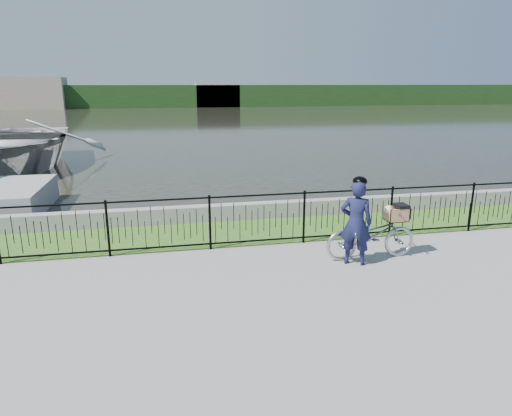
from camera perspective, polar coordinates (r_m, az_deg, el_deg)
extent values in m
plane|color=gray|center=(8.22, 2.54, -8.51)|extent=(120.00, 120.00, 0.00)
cube|color=#3D6921|center=(10.59, -0.87, -2.89)|extent=(60.00, 2.00, 0.01)
plane|color=#28291F|center=(40.46, -9.03, 10.51)|extent=(120.00, 120.00, 0.00)
cube|color=gray|center=(11.47, -1.80, -0.43)|extent=(60.00, 0.30, 0.40)
cube|color=#1F3F18|center=(67.33, -10.25, 13.62)|extent=(120.00, 6.00, 3.00)
cube|color=gray|center=(67.26, -26.13, 12.77)|extent=(8.00, 4.00, 4.00)
cube|color=gray|center=(66.27, -4.88, 13.87)|extent=(6.00, 3.00, 3.20)
imported|color=#A8ADB4|center=(9.13, 14.17, -3.28)|extent=(1.81, 0.63, 0.95)
cube|color=black|center=(9.28, 17.09, -1.52)|extent=(0.38, 0.18, 0.02)
cube|color=#A1734B|center=(9.28, 17.10, -1.47)|extent=(0.41, 0.29, 0.01)
cube|color=#A1734B|center=(9.36, 16.76, -0.50)|extent=(0.41, 0.01, 0.27)
cube|color=#A1734B|center=(9.13, 17.56, -0.96)|extent=(0.41, 0.02, 0.27)
cube|color=#A1734B|center=(9.34, 18.22, -0.66)|extent=(0.01, 0.29, 0.27)
cube|color=#A1734B|center=(9.15, 16.07, -0.80)|extent=(0.01, 0.29, 0.27)
cube|color=black|center=(9.24, 17.73, 0.27)|extent=(0.22, 0.30, 0.06)
cube|color=black|center=(9.34, 18.33, -0.50)|extent=(0.02, 0.30, 0.21)
ellipsoid|color=silver|center=(9.23, 17.05, -0.76)|extent=(0.31, 0.22, 0.20)
sphere|color=silver|center=(9.11, 16.25, -0.15)|extent=(0.15, 0.15, 0.15)
sphere|color=silver|center=(9.08, 16.02, -0.38)|extent=(0.07, 0.07, 0.07)
sphere|color=black|center=(9.06, 15.90, -0.44)|extent=(0.02, 0.02, 0.02)
cone|color=#A26643|center=(9.15, 16.11, 0.31)|extent=(0.06, 0.08, 0.08)
cone|color=#A26643|center=(9.07, 16.51, 0.15)|extent=(0.06, 0.08, 0.08)
imported|color=#141738|center=(8.69, 12.39, -1.83)|extent=(0.70, 0.60, 1.62)
ellipsoid|color=black|center=(8.49, 12.69, 3.25)|extent=(0.26, 0.29, 0.18)
imported|color=#B1B0B0|center=(20.38, -29.38, 6.88)|extent=(7.34, 9.95, 1.99)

